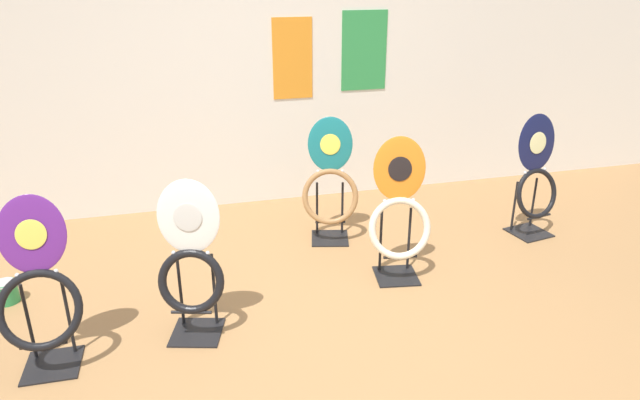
{
  "coord_description": "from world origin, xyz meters",
  "views": [
    {
      "loc": [
        -0.81,
        -2.36,
        1.95
      ],
      "look_at": [
        0.06,
        0.95,
        0.55
      ],
      "focal_mm": 32.0,
      "sensor_mm": 36.0,
      "label": 1
    }
  ],
  "objects_px": {
    "toilet_seat_display_orange_sun": "(399,218)",
    "toilet_seat_display_teal_sax": "(330,186)",
    "toilet_seat_display_navy_moon": "(536,181)",
    "toilet_seat_display_purple_note": "(39,294)",
    "paint_can": "(6,291)",
    "toilet_seat_display_white_plain": "(191,264)"
  },
  "relations": [
    {
      "from": "toilet_seat_display_white_plain",
      "to": "toilet_seat_display_navy_moon",
      "type": "bearing_deg",
      "value": 14.6
    },
    {
      "from": "toilet_seat_display_orange_sun",
      "to": "paint_can",
      "type": "bearing_deg",
      "value": 172.5
    },
    {
      "from": "toilet_seat_display_teal_sax",
      "to": "toilet_seat_display_orange_sun",
      "type": "xyz_separation_m",
      "value": [
        0.28,
        -0.68,
        0.0
      ]
    },
    {
      "from": "toilet_seat_display_white_plain",
      "to": "paint_can",
      "type": "height_order",
      "value": "toilet_seat_display_white_plain"
    },
    {
      "from": "toilet_seat_display_navy_moon",
      "to": "toilet_seat_display_purple_note",
      "type": "height_order",
      "value": "toilet_seat_display_navy_moon"
    },
    {
      "from": "paint_can",
      "to": "toilet_seat_display_teal_sax",
      "type": "bearing_deg",
      "value": 9.03
    },
    {
      "from": "toilet_seat_display_teal_sax",
      "to": "toilet_seat_display_purple_note",
      "type": "xyz_separation_m",
      "value": [
        -1.83,
        -1.07,
        -0.01
      ]
    },
    {
      "from": "toilet_seat_display_teal_sax",
      "to": "toilet_seat_display_purple_note",
      "type": "height_order",
      "value": "toilet_seat_display_teal_sax"
    },
    {
      "from": "toilet_seat_display_orange_sun",
      "to": "paint_can",
      "type": "height_order",
      "value": "toilet_seat_display_orange_sun"
    },
    {
      "from": "toilet_seat_display_white_plain",
      "to": "paint_can",
      "type": "distance_m",
      "value": 1.35
    },
    {
      "from": "toilet_seat_display_teal_sax",
      "to": "toilet_seat_display_white_plain",
      "type": "bearing_deg",
      "value": -137.4
    },
    {
      "from": "toilet_seat_display_teal_sax",
      "to": "paint_can",
      "type": "bearing_deg",
      "value": -170.97
    },
    {
      "from": "toilet_seat_display_teal_sax",
      "to": "paint_can",
      "type": "xyz_separation_m",
      "value": [
        -2.2,
        -0.35,
        -0.36
      ]
    },
    {
      "from": "toilet_seat_display_teal_sax",
      "to": "toilet_seat_display_orange_sun",
      "type": "relative_size",
      "value": 0.98
    },
    {
      "from": "paint_can",
      "to": "toilet_seat_display_white_plain",
      "type": "bearing_deg",
      "value": -29.36
    },
    {
      "from": "toilet_seat_display_white_plain",
      "to": "toilet_seat_display_orange_sun",
      "type": "bearing_deg",
      "value": 12.9
    },
    {
      "from": "toilet_seat_display_teal_sax",
      "to": "toilet_seat_display_navy_moon",
      "type": "relative_size",
      "value": 1.0
    },
    {
      "from": "toilet_seat_display_teal_sax",
      "to": "toilet_seat_display_navy_moon",
      "type": "bearing_deg",
      "value": -11.1
    },
    {
      "from": "toilet_seat_display_orange_sun",
      "to": "toilet_seat_display_teal_sax",
      "type": "bearing_deg",
      "value": 112.35
    },
    {
      "from": "toilet_seat_display_teal_sax",
      "to": "toilet_seat_display_white_plain",
      "type": "distance_m",
      "value": 1.45
    },
    {
      "from": "toilet_seat_display_teal_sax",
      "to": "toilet_seat_display_purple_note",
      "type": "relative_size",
      "value": 1.03
    },
    {
      "from": "toilet_seat_display_orange_sun",
      "to": "toilet_seat_display_purple_note",
      "type": "height_order",
      "value": "toilet_seat_display_orange_sun"
    }
  ]
}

